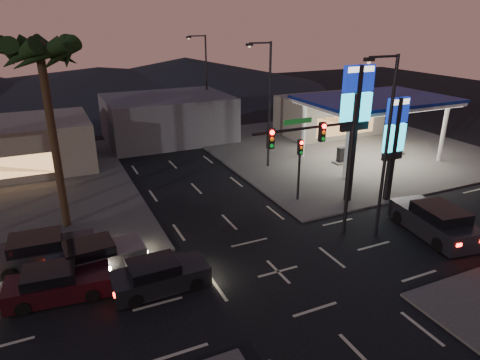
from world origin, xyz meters
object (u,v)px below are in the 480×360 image
suv_station (435,221)px  gas_station (376,102)px  car_lane_b_front (95,257)px  car_lane_b_mid (43,252)px  traffic_signal_mast (325,150)px  car_lane_a_front (159,276)px  car_lane_a_mid (57,284)px  pylon_sign_tall (356,108)px  pylon_sign_short (395,134)px

suv_station → gas_station: bearing=64.1°
car_lane_b_front → car_lane_b_mid: 2.77m
traffic_signal_mast → car_lane_a_front: size_ratio=1.77×
traffic_signal_mast → car_lane_b_mid: size_ratio=1.56×
car_lane_a_front → car_lane_b_mid: (-4.72, 4.41, 0.08)m
traffic_signal_mast → suv_station: bearing=-21.0°
car_lane_b_mid → suv_station: suv_station is taller
car_lane_a_mid → car_lane_b_mid: bearing=98.5°
pylon_sign_tall → car_lane_a_front: 15.87m
pylon_sign_tall → pylon_sign_short: pylon_sign_tall is taller
pylon_sign_short → car_lane_b_front: (-19.05, -0.54, -3.95)m
car_lane_b_front → car_lane_b_mid: bearing=146.2°
car_lane_a_mid → suv_station: 20.06m
gas_station → car_lane_a_mid: (-25.88, -9.62, -4.40)m
car_lane_a_mid → suv_station: suv_station is taller
gas_station → pylon_sign_short: size_ratio=1.74×
suv_station → pylon_sign_short: bearing=78.3°
traffic_signal_mast → car_lane_a_mid: size_ratio=1.73×
pylon_sign_short → suv_station: (-1.01, -4.90, -3.81)m
car_lane_a_mid → suv_station: size_ratio=0.81×
pylon_sign_short → car_lane_b_mid: pylon_sign_short is taller
traffic_signal_mast → suv_station: 7.98m
car_lane_b_front → gas_station: bearing=18.5°
car_lane_a_mid → car_lane_b_mid: car_lane_b_mid is taller
car_lane_a_front → car_lane_a_mid: (-4.26, 1.29, 0.01)m
car_lane_a_front → car_lane_a_mid: 4.45m
car_lane_b_front → suv_station: size_ratio=0.84×
gas_station → car_lane_a_front: size_ratio=2.70×
traffic_signal_mast → car_lane_a_front: 10.47m
pylon_sign_short → car_lane_a_mid: bearing=-174.2°
car_lane_a_mid → traffic_signal_mast: bearing=-1.6°
pylon_sign_tall → car_lane_b_front: 17.56m
gas_station → pylon_sign_tall: bearing=-139.1°
traffic_signal_mast → pylon_sign_short: bearing=19.1°
car_lane_a_front → gas_station: bearing=26.8°
gas_station → car_lane_b_front: gas_station is taller
pylon_sign_tall → car_lane_b_mid: bearing=180.0°
pylon_sign_tall → suv_station: bearing=-75.9°
car_lane_b_mid → pylon_sign_short: bearing=-2.7°
car_lane_a_front → suv_station: 15.69m
suv_station → traffic_signal_mast: bearing=159.0°
gas_station → car_lane_b_mid: (-26.35, -6.50, -4.32)m
car_lane_a_mid → gas_station: bearing=20.4°
pylon_sign_short → car_lane_b_mid: (-21.35, 1.00, -3.90)m
pylon_sign_tall → traffic_signal_mast: pylon_sign_tall is taller
traffic_signal_mast → car_lane_b_mid: bearing=166.0°
car_lane_a_front → suv_station: size_ratio=0.79×
traffic_signal_mast → car_lane_b_front: bearing=170.5°
suv_station → car_lane_b_mid: bearing=163.8°
car_lane_a_front → traffic_signal_mast: bearing=5.5°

